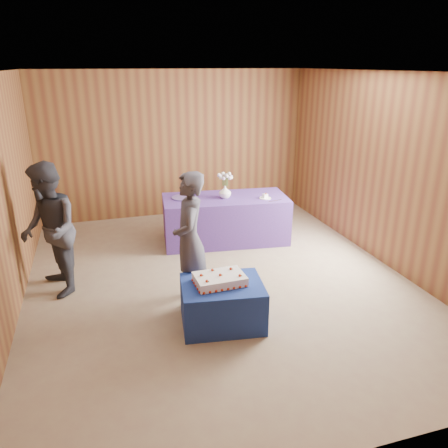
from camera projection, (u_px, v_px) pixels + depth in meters
name	position (u px, v px, depth m)	size (l,w,h in m)	color
ground	(219.00, 281.00, 5.96)	(6.00, 6.00, 0.00)	#857A5C
room_shell	(218.00, 149.00, 5.34)	(5.04, 6.04, 2.72)	brown
cake_table	(222.00, 304.00, 4.90)	(0.90, 0.70, 0.50)	navy
serving_table	(225.00, 219.00, 7.19)	(2.00, 0.90, 0.75)	#58328A
sheet_cake	(220.00, 279.00, 4.82)	(0.59, 0.41, 0.13)	silver
vase	(225.00, 192.00, 7.00)	(0.20, 0.20, 0.20)	white
flower_spray	(225.00, 176.00, 6.90)	(0.25, 0.25, 0.19)	#326127
platter	(182.00, 198.00, 7.01)	(0.35, 0.35, 0.02)	#594992
plate	(265.00, 198.00, 7.01)	(0.19, 0.19, 0.01)	white
cake_slice	(265.00, 196.00, 6.99)	(0.09, 0.08, 0.09)	silver
knife	(275.00, 201.00, 6.88)	(0.26, 0.02, 0.00)	silver
guest_left	(190.00, 239.00, 5.19)	(0.60, 0.39, 1.64)	#383741
guest_right	(49.00, 231.00, 5.38)	(0.83, 0.64, 1.70)	#31323B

